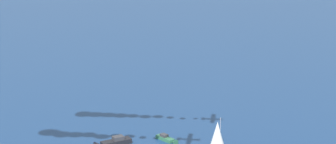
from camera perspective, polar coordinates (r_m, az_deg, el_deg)
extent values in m
cube|color=black|center=(178.85, -4.74, -6.39)|extent=(3.47, 8.88, 1.39)
cube|color=#38383D|center=(178.65, -4.55, -6.00)|extent=(2.46, 3.21, 1.04)
cube|color=#33704C|center=(181.52, -0.26, -6.07)|extent=(6.39, 2.81, 0.99)
cone|color=#33704C|center=(178.92, 0.55, -6.40)|extent=(1.84, 2.18, 1.98)
cube|color=#38383D|center=(181.53, -0.36, -5.78)|extent=(2.36, 1.87, 0.74)
cylinder|color=#B2B2B7|center=(173.89, 4.77, -5.45)|extent=(0.14, 0.14, 8.33)
cone|color=white|center=(173.57, 4.51, -5.64)|extent=(4.37, 4.37, 7.08)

